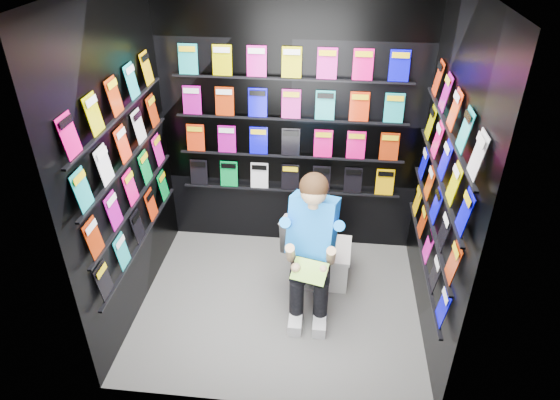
# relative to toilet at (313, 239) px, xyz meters

# --- Properties ---
(floor) EXTENTS (2.40, 2.40, 0.00)m
(floor) POSITION_rel_toilet_xyz_m (-0.26, -0.52, -0.37)
(floor) COLOR #5A5957
(floor) RESTS_ON ground
(wall_back) EXTENTS (2.40, 0.04, 2.60)m
(wall_back) POSITION_rel_toilet_xyz_m (-0.26, 0.48, 0.93)
(wall_back) COLOR black
(wall_back) RESTS_ON floor
(wall_front) EXTENTS (2.40, 0.04, 2.60)m
(wall_front) POSITION_rel_toilet_xyz_m (-0.26, -1.52, 0.93)
(wall_front) COLOR black
(wall_front) RESTS_ON floor
(wall_left) EXTENTS (0.04, 2.00, 2.60)m
(wall_left) POSITION_rel_toilet_xyz_m (-1.46, -0.52, 0.93)
(wall_left) COLOR black
(wall_left) RESTS_ON floor
(wall_right) EXTENTS (0.04, 2.00, 2.60)m
(wall_right) POSITION_rel_toilet_xyz_m (0.94, -0.52, 0.93)
(wall_right) COLOR black
(wall_right) RESTS_ON floor
(comics_back) EXTENTS (2.10, 0.06, 1.37)m
(comics_back) POSITION_rel_toilet_xyz_m (-0.26, 0.45, 0.94)
(comics_back) COLOR #E60971
(comics_back) RESTS_ON wall_back
(comics_left) EXTENTS (0.06, 1.70, 1.37)m
(comics_left) POSITION_rel_toilet_xyz_m (-1.43, -0.52, 0.94)
(comics_left) COLOR #E60971
(comics_left) RESTS_ON wall_left
(comics_right) EXTENTS (0.06, 1.70, 1.37)m
(comics_right) POSITION_rel_toilet_xyz_m (0.91, -0.52, 0.94)
(comics_right) COLOR #E60971
(comics_right) RESTS_ON wall_right
(toilet) EXTENTS (0.59, 0.83, 0.73)m
(toilet) POSITION_rel_toilet_xyz_m (0.00, 0.00, 0.00)
(toilet) COLOR white
(toilet) RESTS_ON floor
(longbox) EXTENTS (0.25, 0.43, 0.31)m
(longbox) POSITION_rel_toilet_xyz_m (0.22, -0.10, -0.21)
(longbox) COLOR silver
(longbox) RESTS_ON floor
(longbox_lid) EXTENTS (0.28, 0.45, 0.03)m
(longbox_lid) POSITION_rel_toilet_xyz_m (0.22, -0.10, -0.04)
(longbox_lid) COLOR silver
(longbox_lid) RESTS_ON longbox
(reader) EXTENTS (0.69, 0.86, 1.39)m
(reader) POSITION_rel_toilet_xyz_m (0.00, -0.38, 0.40)
(reader) COLOR #1577EB
(reader) RESTS_ON toilet
(held_comic) EXTENTS (0.30, 0.22, 0.12)m
(held_comic) POSITION_rel_toilet_xyz_m (0.00, -0.73, 0.21)
(held_comic) COLOR green
(held_comic) RESTS_ON reader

